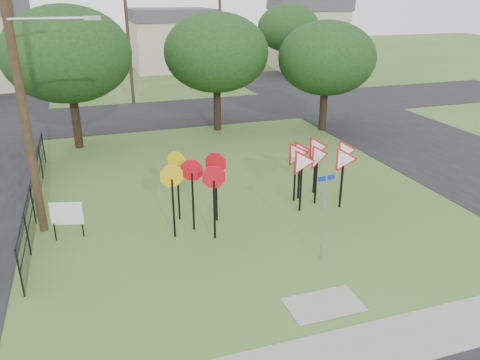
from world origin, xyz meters
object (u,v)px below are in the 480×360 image
object	(u,v)px
yield_sign_cluster	(317,157)
info_board	(67,215)
street_name_sign	(324,212)
stop_sign_cluster	(194,177)

from	to	relation	value
yield_sign_cluster	info_board	xyz separation A→B (m)	(-9.22, -0.12, -0.96)
street_name_sign	info_board	distance (m)	8.40
yield_sign_cluster	stop_sign_cluster	bearing A→B (deg)	-171.30
stop_sign_cluster	info_board	size ratio (longest dim) A/B	1.97
street_name_sign	yield_sign_cluster	bearing A→B (deg)	65.79
stop_sign_cluster	yield_sign_cluster	bearing A→B (deg)	8.70
stop_sign_cluster	yield_sign_cluster	world-z (taller)	stop_sign_cluster
street_name_sign	yield_sign_cluster	distance (m)	4.35
info_board	street_name_sign	bearing A→B (deg)	-27.31
street_name_sign	yield_sign_cluster	world-z (taller)	street_name_sign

